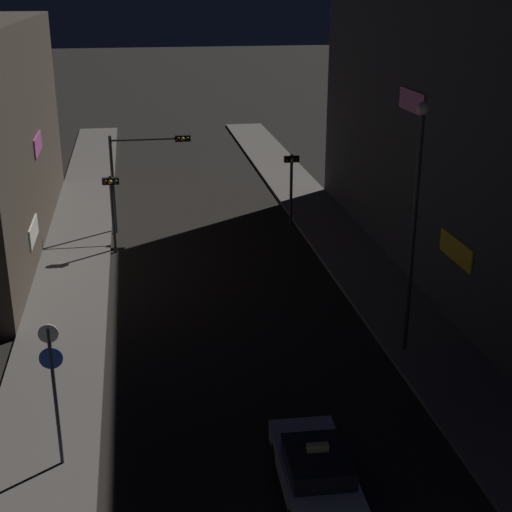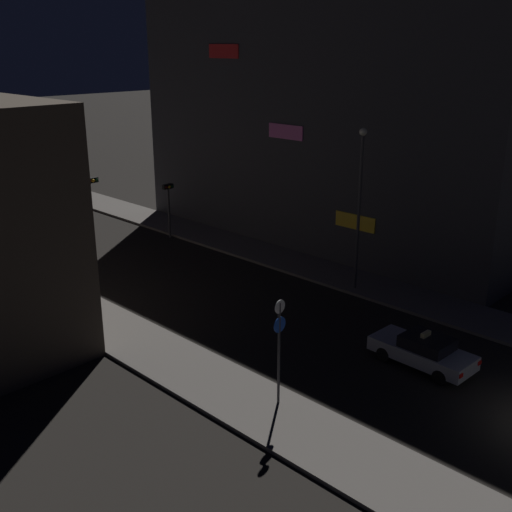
# 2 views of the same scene
# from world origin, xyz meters

# --- Properties ---
(sidewalk_left) EXTENTS (3.30, 60.75, 0.16)m
(sidewalk_left) POSITION_xyz_m (-6.65, 28.37, 0.08)
(sidewalk_left) COLOR #5B5651
(sidewalk_left) RESTS_ON ground_plane
(sidewalk_right) EXTENTS (3.30, 60.75, 0.16)m
(sidewalk_right) POSITION_xyz_m (6.65, 28.37, 0.08)
(sidewalk_right) COLOR #5B5651
(sidewalk_right) RESTS_ON ground_plane
(taxi) EXTENTS (1.94, 4.50, 1.62)m
(taxi) POSITION_xyz_m (0.61, 6.16, 0.74)
(taxi) COLOR #B7B7BC
(taxi) RESTS_ON ground_plane
(traffic_light_overhead) EXTENTS (4.21, 0.42, 5.22)m
(traffic_light_overhead) POSITION_xyz_m (-3.15, 28.82, 3.79)
(traffic_light_overhead) COLOR #2D2D33
(traffic_light_overhead) RESTS_ON ground_plane
(traffic_light_left_kerb) EXTENTS (0.80, 0.42, 3.90)m
(traffic_light_left_kerb) POSITION_xyz_m (-4.75, 25.68, 2.78)
(traffic_light_left_kerb) COLOR #2D2D33
(traffic_light_left_kerb) RESTS_ON ground_plane
(traffic_light_right_kerb) EXTENTS (0.80, 0.42, 3.94)m
(traffic_light_right_kerb) POSITION_xyz_m (4.75, 28.63, 2.81)
(traffic_light_right_kerb) COLOR #2D2D33
(traffic_light_right_kerb) RESTS_ON ground_plane
(sign_pole_left) EXTENTS (0.61, 0.10, 4.22)m
(sign_pole_left) POSITION_xyz_m (-5.98, 8.45, 2.69)
(sign_pole_left) COLOR #2D2D33
(sign_pole_left) RESTS_ON sidewalk_left
(street_lamp_near_block) EXTENTS (0.41, 0.41, 8.82)m
(street_lamp_near_block) POSITION_xyz_m (5.68, 13.31, 5.46)
(street_lamp_near_block) COLOR #2D2D33
(street_lamp_near_block) RESTS_ON sidewalk_right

